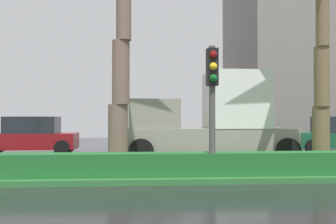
% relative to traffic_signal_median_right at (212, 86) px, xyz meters
% --- Properties ---
extents(ground_plane, '(90.00, 42.00, 0.10)m').
position_rel_traffic_signal_median_right_xyz_m(ground_plane, '(-5.04, 2.63, -2.52)').
color(ground_plane, black).
extents(median_strip, '(85.50, 4.00, 0.15)m').
position_rel_traffic_signal_median_right_xyz_m(median_strip, '(-5.04, 1.63, -2.39)').
color(median_strip, '#2D6B33').
rests_on(median_strip, ground_plane).
extents(median_hedge, '(76.50, 0.70, 0.60)m').
position_rel_traffic_signal_median_right_xyz_m(median_hedge, '(-5.04, 0.23, -2.02)').
color(median_hedge, '#1E6028').
rests_on(median_hedge, median_strip).
extents(traffic_signal_median_right, '(0.28, 0.43, 3.37)m').
position_rel_traffic_signal_median_right_xyz_m(traffic_signal_median_right, '(0.00, 0.00, 0.00)').
color(traffic_signal_median_right, '#4C4C47').
rests_on(traffic_signal_median_right, median_strip).
extents(car_in_traffic_second, '(4.30, 2.02, 1.72)m').
position_rel_traffic_signal_median_right_xyz_m(car_in_traffic_second, '(-6.83, 8.58, -1.64)').
color(car_in_traffic_second, maroon).
rests_on(car_in_traffic_second, ground_plane).
extents(box_truck_lead, '(6.40, 2.64, 3.46)m').
position_rel_traffic_signal_median_right_xyz_m(box_truck_lead, '(0.99, 5.37, -0.92)').
color(box_truck_lead, gray).
rests_on(box_truck_lead, ground_plane).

